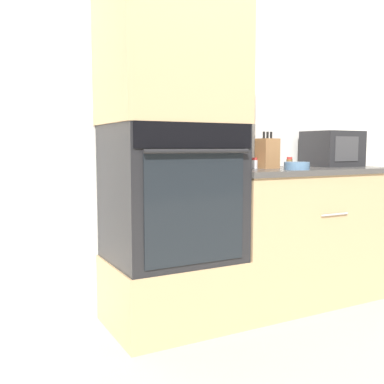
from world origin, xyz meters
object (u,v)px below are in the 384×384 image
Objects in this scene: condiment_jar_near at (253,163)px; condiment_jar_far at (239,161)px; microwave at (332,149)px; bowl at (297,166)px; wall_oven at (172,193)px; knife_block at (267,153)px; condiment_jar_mid at (289,163)px.

condiment_jar_far reaches higher than condiment_jar_near.
microwave is 0.64m from bowl.
condiment_jar_near is at bearing -177.98° from microwave.
microwave reaches higher than condiment_jar_far.
bowl is 0.37m from condiment_jar_far.
wall_oven is 2.19× the size of microwave.
bowl is (0.05, -0.23, -0.08)m from knife_block.
microwave reaches higher than bowl.
condiment_jar_mid is (0.90, 0.02, 0.16)m from wall_oven.
condiment_jar_far reaches higher than condiment_jar_mid.
wall_oven is at bearing -178.67° from condiment_jar_mid.
wall_oven is 6.85× the size of condiment_jar_far.
condiment_jar_near is (0.63, 0.07, 0.16)m from wall_oven.
microwave is 0.74m from condiment_jar_near.
condiment_jar_far is (-0.32, 0.17, 0.03)m from bowl.
wall_oven is 10.98× the size of condiment_jar_near.
condiment_jar_near is 0.62× the size of condiment_jar_far.
condiment_jar_mid is at bearing 61.33° from bowl.
bowl is at bearing -154.85° from microwave.
wall_oven reaches higher than condiment_jar_far.
condiment_jar_near is at bearing 6.00° from wall_oven.
microwave is 1.48× the size of knife_block.
condiment_jar_near is (-0.11, 0.01, -0.07)m from knife_block.
bowl is at bearing -56.48° from condiment_jar_near.
condiment_jar_mid is 0.64× the size of condiment_jar_far.
wall_oven is 0.91m from condiment_jar_mid.
condiment_jar_far is (-0.89, -0.09, -0.07)m from microwave.
knife_block is 3.39× the size of condiment_jar_near.
condiment_jar_mid is (0.16, -0.04, -0.06)m from knife_block.
microwave is 0.48m from condiment_jar_mid.
condiment_jar_mid is at bearing 1.33° from wall_oven.
condiment_jar_mid is (-0.46, -0.07, -0.09)m from microwave.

